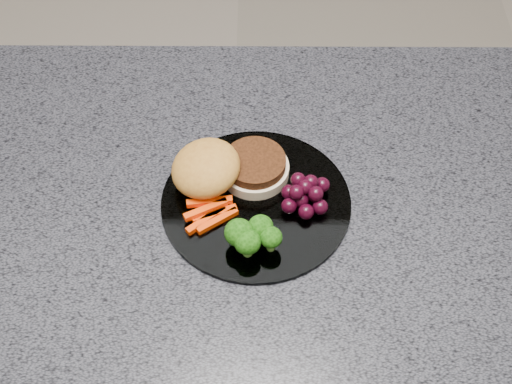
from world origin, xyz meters
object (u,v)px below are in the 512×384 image
plate (256,202)px  burger (223,170)px  island_cabinet (216,340)px  grape_bunch (306,194)px

plate → burger: 0.06m
island_cabinet → burger: bearing=16.3°
plate → grape_bunch: size_ratio=3.82×
island_cabinet → plate: size_ratio=4.62×
island_cabinet → plate: 0.48m
island_cabinet → burger: burger is taller
grape_bunch → island_cabinet: bearing=169.4°
burger → grape_bunch: size_ratio=2.81×
island_cabinet → burger: size_ratio=6.29×
plate → grape_bunch: bearing=0.1°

